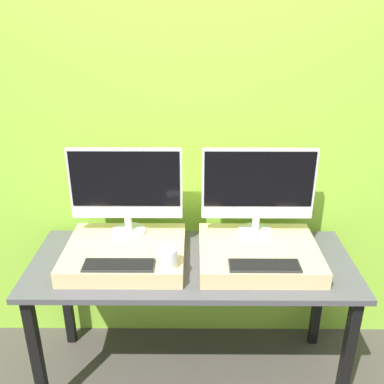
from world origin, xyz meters
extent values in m
cube|color=#8CC638|center=(0.00, 0.71, 1.30)|extent=(8.00, 0.04, 2.60)
cube|color=#47474C|center=(0.00, 0.32, 0.75)|extent=(1.66, 0.64, 0.03)
cube|color=black|center=(-0.77, 0.06, 0.37)|extent=(0.05, 0.05, 0.74)
cube|color=black|center=(0.77, 0.06, 0.37)|extent=(0.05, 0.05, 0.74)
cube|color=black|center=(-0.77, 0.58, 0.37)|extent=(0.05, 0.05, 0.74)
cube|color=black|center=(0.77, 0.58, 0.37)|extent=(0.05, 0.05, 0.74)
cube|color=#D6B77F|center=(-0.34, 0.33, 0.81)|extent=(0.60, 0.50, 0.08)
cylinder|color=silver|center=(-0.34, 0.48, 0.86)|extent=(0.19, 0.19, 0.01)
cylinder|color=silver|center=(-0.34, 0.48, 0.90)|extent=(0.04, 0.04, 0.08)
cube|color=silver|center=(-0.34, 0.48, 1.13)|extent=(0.58, 0.02, 0.38)
cube|color=black|center=(-0.34, 0.46, 1.16)|extent=(0.56, 0.00, 0.30)
cube|color=silver|center=(-0.34, 0.46, 0.97)|extent=(0.58, 0.00, 0.06)
cube|color=#2D2D2D|center=(-0.34, 0.14, 0.86)|extent=(0.34, 0.11, 0.01)
cube|color=black|center=(-0.34, 0.14, 0.87)|extent=(0.32, 0.10, 0.00)
cylinder|color=white|center=(-0.11, 0.14, 0.90)|extent=(0.09, 0.09, 0.10)
cube|color=#D6B77F|center=(0.34, 0.33, 0.81)|extent=(0.60, 0.50, 0.08)
cylinder|color=silver|center=(0.34, 0.48, 0.86)|extent=(0.19, 0.19, 0.01)
cylinder|color=silver|center=(0.34, 0.48, 0.90)|extent=(0.04, 0.04, 0.08)
cube|color=silver|center=(0.34, 0.48, 1.13)|extent=(0.58, 0.02, 0.38)
cube|color=black|center=(0.34, 0.46, 1.16)|extent=(0.56, 0.00, 0.30)
cube|color=silver|center=(0.34, 0.46, 0.97)|extent=(0.58, 0.00, 0.06)
cube|color=#2D2D2D|center=(0.34, 0.14, 0.86)|extent=(0.34, 0.11, 0.01)
cube|color=black|center=(0.34, 0.14, 0.87)|extent=(0.32, 0.10, 0.00)
camera|label=1|loc=(0.01, -1.56, 1.97)|focal=40.00mm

